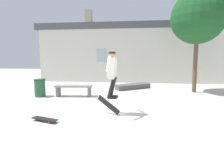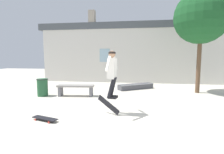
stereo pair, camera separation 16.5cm
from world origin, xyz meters
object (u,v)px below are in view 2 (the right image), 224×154
Objects in this scene: tree_right at (201,17)px; skater at (112,70)px; park_bench at (76,88)px; trash_bin at (43,87)px; skate_ledge at (136,86)px; skateboard_flipping at (109,105)px; skateboard_resting at (45,118)px.

skater is (-3.70, -3.84, -2.28)m from tree_right.
trash_bin is (-1.50, -0.20, 0.05)m from park_bench.
skater is at bearing -132.66° from skate_ledge.
park_bench is 1.51m from trash_bin.
park_bench is (-5.69, -1.62, -3.27)m from tree_right.
skateboard_flipping is (1.89, -2.28, -0.07)m from park_bench.
skateboard_flipping is at bearing 42.82° from skateboard_resting.
park_bench is 0.86× the size of skate_ledge.
trash_bin reaches higher than skateboard_flipping.
tree_right reaches higher than skate_ledge.
skateboard_flipping is 1.86m from skateboard_resting.
park_bench is at bearing 151.15° from skateboard_flipping.
skateboard_flipping reaches higher than park_bench.
skateboard_resting is (0.24, -3.10, -0.30)m from park_bench.
skateboard_resting is (-2.42, -5.27, -0.08)m from skate_ledge.
tree_right is 8.04m from skateboard_resting.
trash_bin is at bearing -165.84° from tree_right.
park_bench is at bearing 7.47° from trash_bin.
skater reaches higher than park_bench.
park_bench is at bearing -174.80° from skate_ledge.
tree_right is 6.24× the size of trash_bin.
skate_ledge is at bearing 89.52° from skater.
trash_bin is 0.54× the size of skater.
tree_right is 6.00× the size of skateboard_resting.
skater reaches higher than skateboard_resting.
tree_right is 6.67× the size of skateboard_flipping.
trash_bin is (-7.19, -1.81, -3.22)m from tree_right.
trash_bin is 3.98m from skateboard_flipping.
tree_right is at bearing 14.16° from trash_bin.
tree_right is 2.51× the size of skate_ledge.
skater is 2.34m from skateboard_resting.
skate_ledge is 4.79m from trash_bin.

